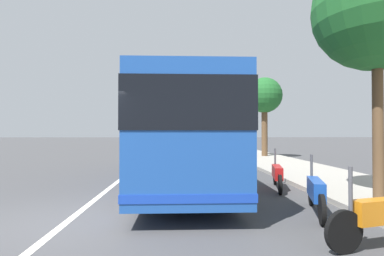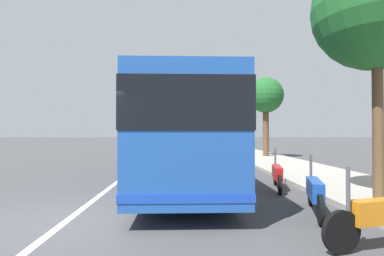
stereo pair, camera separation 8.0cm
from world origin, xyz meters
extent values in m
plane|color=#424244|center=(0.00, 0.00, 0.00)|extent=(220.00, 220.00, 0.00)
cube|color=#9E998E|center=(10.00, -7.78, 0.07)|extent=(110.00, 3.60, 0.14)
cube|color=silver|center=(10.00, 0.00, 0.00)|extent=(110.00, 0.16, 0.01)
cube|color=#1E4C9E|center=(4.89, -2.39, 1.74)|extent=(11.44, 2.46, 2.78)
cube|color=black|center=(4.89, -2.39, 2.31)|extent=(11.48, 2.50, 1.00)
cube|color=#193FB2|center=(4.89, -2.39, 0.60)|extent=(11.47, 2.49, 0.16)
cylinder|color=black|center=(8.56, -1.28, 0.50)|extent=(1.00, 0.30, 1.00)
cylinder|color=black|center=(8.55, -3.52, 0.50)|extent=(1.00, 0.30, 1.00)
cylinder|color=black|center=(1.24, -1.27, 0.50)|extent=(1.00, 0.30, 1.00)
cylinder|color=black|center=(1.23, -3.50, 0.50)|extent=(1.00, 0.30, 1.00)
cylinder|color=black|center=(-1.82, -4.63, 0.32)|extent=(0.24, 0.64, 0.64)
cylinder|color=#4C4C51|center=(-1.79, -4.75, 0.92)|extent=(0.06, 0.06, 0.70)
cylinder|color=black|center=(1.09, -5.43, 0.30)|extent=(0.59, 0.25, 0.59)
cylinder|color=black|center=(-0.48, -4.95, 0.30)|extent=(0.59, 0.25, 0.59)
cube|color=#1947A5|center=(0.31, -5.19, 0.55)|extent=(1.24, 0.59, 0.40)
cylinder|color=#4C4C51|center=(0.97, -5.39, 0.90)|extent=(0.06, 0.06, 0.70)
cylinder|color=black|center=(4.01, -5.47, 0.29)|extent=(0.57, 0.21, 0.57)
cylinder|color=black|center=(2.37, -5.10, 0.29)|extent=(0.57, 0.21, 0.57)
cube|color=red|center=(3.19, -5.29, 0.54)|extent=(1.28, 0.51, 0.38)
cylinder|color=#4C4C51|center=(3.89, -5.44, 0.89)|extent=(0.06, 0.06, 0.70)
cube|color=black|center=(38.11, 3.16, 0.54)|extent=(4.51, 2.10, 0.71)
cube|color=black|center=(38.04, 3.16, 1.12)|extent=(2.15, 1.80, 0.45)
cylinder|color=black|center=(36.72, 2.24, 0.32)|extent=(0.65, 0.26, 0.64)
cylinder|color=black|center=(36.60, 3.89, 0.32)|extent=(0.65, 0.26, 0.64)
cylinder|color=black|center=(39.61, 2.44, 0.32)|extent=(0.65, 0.26, 0.64)
cylinder|color=black|center=(39.50, 4.08, 0.32)|extent=(0.65, 0.26, 0.64)
cube|color=red|center=(32.47, 2.43, 0.55)|extent=(4.37, 2.05, 0.74)
cube|color=black|center=(32.51, 2.43, 1.18)|extent=(2.43, 1.78, 0.52)
cylinder|color=black|center=(31.12, 1.53, 0.32)|extent=(0.65, 0.26, 0.64)
cylinder|color=black|center=(31.01, 3.13, 0.32)|extent=(0.65, 0.26, 0.64)
cylinder|color=black|center=(33.93, 1.73, 0.32)|extent=(0.65, 0.26, 0.64)
cylinder|color=black|center=(33.82, 3.33, 0.32)|extent=(0.65, 0.26, 0.64)
cube|color=gray|center=(34.38, -2.66, 0.58)|extent=(4.29, 2.00, 0.80)
cube|color=black|center=(34.29, -2.67, 1.24)|extent=(2.34, 1.77, 0.52)
cylinder|color=black|center=(35.74, -1.77, 0.32)|extent=(0.65, 0.25, 0.64)
cylinder|color=black|center=(35.81, -3.44, 0.32)|extent=(0.65, 0.25, 0.64)
cylinder|color=black|center=(32.96, -1.89, 0.32)|extent=(0.65, 0.25, 0.64)
cylinder|color=black|center=(33.03, -3.55, 0.32)|extent=(0.65, 0.25, 0.64)
cylinder|color=brown|center=(1.09, -7.12, 1.97)|extent=(0.25, 0.25, 3.94)
sphere|color=#1E5B26|center=(1.09, -7.12, 4.87)|extent=(3.10, 3.10, 3.10)
cylinder|color=brown|center=(14.86, -8.21, 1.83)|extent=(0.42, 0.42, 3.67)
sphere|color=#1E5B26|center=(14.86, -8.21, 4.42)|extent=(2.49, 2.49, 2.49)
camera|label=1|loc=(-6.16, -2.23, 1.77)|focal=28.30mm
camera|label=2|loc=(-6.17, -2.30, 1.77)|focal=28.30mm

